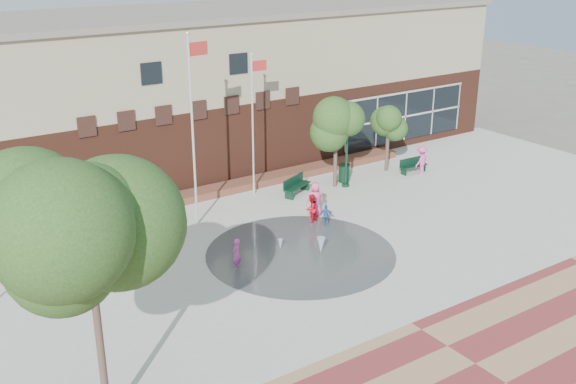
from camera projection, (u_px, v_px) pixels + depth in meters
ground at (343, 280)px, 27.50m from camera, size 120.00×120.00×0.00m
plaza_concrete at (288, 245)px, 30.60m from camera, size 46.00×18.00×0.01m
paver_band at (475, 364)px, 22.07m from camera, size 46.00×6.00×0.01m
splash_pad at (301, 253)px, 29.82m from camera, size 8.40×8.40×0.01m
library_building at (159, 92)px, 39.41m from camera, size 44.40×10.40×9.20m
flower_bed at (210, 196)px, 36.49m from camera, size 26.00×1.20×0.40m
flagpole_left at (193, 122)px, 31.06m from camera, size 1.09×0.19×9.26m
flagpole_right at (253, 118)px, 35.22m from camera, size 0.95×0.16×7.68m
lamp_right at (347, 141)px, 36.90m from camera, size 0.45×0.45×4.29m
bench_left at (111, 232)px, 31.34m from camera, size 1.62×0.70×0.79m
bench_mid at (297, 189)px, 36.53m from camera, size 2.05×1.33×1.01m
bench_right at (413, 168)px, 39.96m from camera, size 1.81×0.57×0.90m
trash_can at (344, 173)px, 38.35m from camera, size 0.66×0.66×1.08m
tree_big_left at (88, 241)px, 17.41m from camera, size 5.03×5.03×8.04m
tree_mid at (336, 123)px, 36.55m from camera, size 3.01×3.01×5.08m
tree_small_right at (389, 124)px, 39.42m from camera, size 2.31×2.31×3.95m
water_jet_a at (321, 254)px, 29.80m from camera, size 0.38×0.38×0.73m
water_jet_b at (280, 250)px, 30.16m from camera, size 0.22×0.22×0.49m
child_splash at (236, 254)px, 28.22m from camera, size 0.59×0.56×1.36m
adult_red at (311, 209)px, 32.80m from camera, size 0.85×0.74×1.47m
adult_pink at (315, 199)px, 33.56m from camera, size 1.03×0.88×1.78m
child_blue at (326, 216)px, 32.48m from camera, size 0.69×0.56×1.09m
person_bench at (421, 160)px, 39.58m from camera, size 1.23×0.92×1.69m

